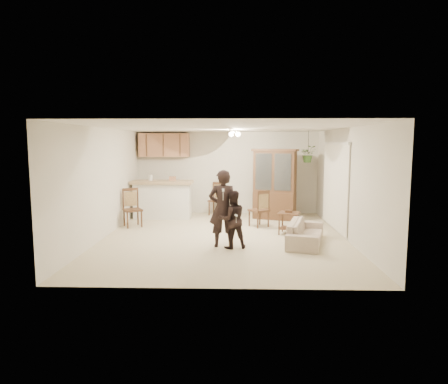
{
  "coord_description": "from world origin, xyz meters",
  "views": [
    {
      "loc": [
        0.26,
        -8.97,
        2.15
      ],
      "look_at": [
        -0.02,
        0.4,
        1.01
      ],
      "focal_mm": 32.0,
      "sensor_mm": 36.0,
      "label": 1
    }
  ],
  "objects_px": {
    "chair_hutch_right": "(259,216)",
    "china_hutch": "(275,185)",
    "sofa": "(306,227)",
    "chair_bar": "(133,216)",
    "side_table": "(289,223)",
    "chair_hutch_left": "(217,206)",
    "adult": "(223,204)",
    "child": "(232,216)"
  },
  "relations": [
    {
      "from": "sofa",
      "to": "chair_hutch_left",
      "type": "xyz_separation_m",
      "value": [
        -2.07,
        3.44,
        -0.09
      ]
    },
    {
      "from": "china_hutch",
      "to": "sofa",
      "type": "bearing_deg",
      "value": -62.46
    },
    {
      "from": "child",
      "to": "chair_hutch_right",
      "type": "relative_size",
      "value": 1.41
    },
    {
      "from": "chair_bar",
      "to": "adult",
      "type": "bearing_deg",
      "value": -67.73
    },
    {
      "from": "sofa",
      "to": "adult",
      "type": "relative_size",
      "value": 1.04
    },
    {
      "from": "sofa",
      "to": "child",
      "type": "height_order",
      "value": "child"
    },
    {
      "from": "sofa",
      "to": "side_table",
      "type": "relative_size",
      "value": 3.13
    },
    {
      "from": "sofa",
      "to": "china_hutch",
      "type": "distance_m",
      "value": 2.94
    },
    {
      "from": "china_hutch",
      "to": "adult",
      "type": "bearing_deg",
      "value": -94.03
    },
    {
      "from": "china_hutch",
      "to": "chair_hutch_left",
      "type": "relative_size",
      "value": 2.04
    },
    {
      "from": "adult",
      "to": "child",
      "type": "bearing_deg",
      "value": 148.54
    },
    {
      "from": "chair_hutch_left",
      "to": "side_table",
      "type": "bearing_deg",
      "value": -35.0
    },
    {
      "from": "adult",
      "to": "sofa",
      "type": "bearing_deg",
      "value": -173.13
    },
    {
      "from": "side_table",
      "to": "chair_hutch_right",
      "type": "height_order",
      "value": "chair_hutch_right"
    },
    {
      "from": "adult",
      "to": "chair_hutch_right",
      "type": "xyz_separation_m",
      "value": [
        0.87,
        2.06,
        -0.63
      ]
    },
    {
      "from": "china_hutch",
      "to": "chair_hutch_right",
      "type": "relative_size",
      "value": 2.08
    },
    {
      "from": "child",
      "to": "chair_hutch_left",
      "type": "bearing_deg",
      "value": -99.64
    },
    {
      "from": "chair_bar",
      "to": "side_table",
      "type": "bearing_deg",
      "value": -39.14
    },
    {
      "from": "child",
      "to": "chair_hutch_left",
      "type": "distance_m",
      "value": 3.9
    },
    {
      "from": "adult",
      "to": "child",
      "type": "distance_m",
      "value": 0.32
    },
    {
      "from": "adult",
      "to": "chair_bar",
      "type": "distance_m",
      "value": 3.16
    },
    {
      "from": "chair_hutch_right",
      "to": "china_hutch",
      "type": "bearing_deg",
      "value": -150.4
    },
    {
      "from": "sofa",
      "to": "child",
      "type": "distance_m",
      "value": 1.66
    },
    {
      "from": "sofa",
      "to": "chair_hutch_right",
      "type": "bearing_deg",
      "value": 42.22
    },
    {
      "from": "chair_bar",
      "to": "chair_hutch_right",
      "type": "bearing_deg",
      "value": -26.75
    },
    {
      "from": "side_table",
      "to": "chair_hutch_left",
      "type": "height_order",
      "value": "chair_hutch_left"
    },
    {
      "from": "china_hutch",
      "to": "chair_hutch_right",
      "type": "height_order",
      "value": "china_hutch"
    },
    {
      "from": "sofa",
      "to": "chair_hutch_left",
      "type": "relative_size",
      "value": 1.91
    },
    {
      "from": "adult",
      "to": "china_hutch",
      "type": "relative_size",
      "value": 0.9
    },
    {
      "from": "china_hutch",
      "to": "chair_hutch_right",
      "type": "distance_m",
      "value": 1.39
    },
    {
      "from": "adult",
      "to": "chair_bar",
      "type": "relative_size",
      "value": 1.82
    },
    {
      "from": "adult",
      "to": "chair_hutch_right",
      "type": "height_order",
      "value": "adult"
    },
    {
      "from": "china_hutch",
      "to": "side_table",
      "type": "distance_m",
      "value": 2.06
    },
    {
      "from": "child",
      "to": "adult",
      "type": "bearing_deg",
      "value": -45.77
    },
    {
      "from": "sofa",
      "to": "chair_hutch_right",
      "type": "xyz_separation_m",
      "value": [
        -0.9,
        1.76,
        -0.1
      ]
    },
    {
      "from": "sofa",
      "to": "chair_bar",
      "type": "distance_m",
      "value": 4.49
    },
    {
      "from": "chair_hutch_left",
      "to": "chair_hutch_right",
      "type": "bearing_deg",
      "value": -36.2
    },
    {
      "from": "child",
      "to": "chair_hutch_left",
      "type": "xyz_separation_m",
      "value": [
        -0.5,
        3.85,
        -0.4
      ]
    },
    {
      "from": "chair_hutch_right",
      "to": "child",
      "type": "bearing_deg",
      "value": 37.31
    },
    {
      "from": "chair_bar",
      "to": "chair_hutch_right",
      "type": "xyz_separation_m",
      "value": [
        3.27,
        0.11,
        -0.01
      ]
    },
    {
      "from": "sofa",
      "to": "china_hutch",
      "type": "xyz_separation_m",
      "value": [
        -0.4,
        2.85,
        0.62
      ]
    },
    {
      "from": "adult",
      "to": "side_table",
      "type": "relative_size",
      "value": 3.0
    }
  ]
}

